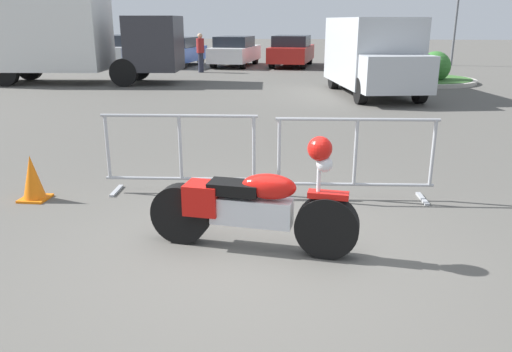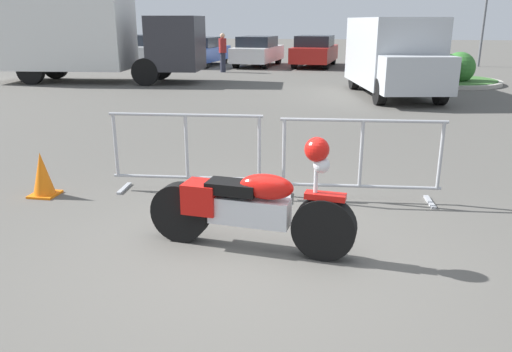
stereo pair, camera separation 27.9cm
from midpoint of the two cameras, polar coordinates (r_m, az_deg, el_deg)
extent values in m
plane|color=#54514C|center=(4.96, 1.32, -9.30)|extent=(120.00, 120.00, 0.00)
cylinder|color=black|center=(4.89, 9.41, -5.95)|extent=(0.64, 0.25, 0.62)
cylinder|color=black|center=(5.26, -7.09, -4.12)|extent=(0.64, 0.25, 0.62)
cube|color=silver|center=(4.99, 0.85, -4.02)|extent=(0.84, 0.33, 0.27)
ellipsoid|color=red|center=(4.85, 2.85, -1.24)|extent=(0.57, 0.32, 0.25)
cube|color=black|center=(4.95, -1.09, -1.30)|extent=(0.53, 0.33, 0.12)
cube|color=red|center=(5.10, -4.62, -2.40)|extent=(0.39, 0.35, 0.31)
cube|color=red|center=(4.77, 9.60, -2.30)|extent=(0.40, 0.18, 0.06)
cylinder|color=silver|center=(4.74, 8.52, -0.70)|extent=(0.04, 0.04, 0.44)
sphere|color=silver|center=(4.68, 9.19, 1.22)|extent=(0.16, 0.16, 0.16)
sphere|color=red|center=(4.65, 8.69, 2.99)|extent=(0.23, 0.23, 0.23)
cylinder|color=#9EA0A5|center=(6.57, -6.90, 6.93)|extent=(2.04, 0.19, 0.04)
cylinder|color=#9EA0A5|center=(6.77, -6.64, -0.16)|extent=(2.04, 0.19, 0.04)
cylinder|color=#9EA0A5|center=(6.93, -14.65, 3.42)|extent=(0.05, 0.05, 0.85)
cylinder|color=#9EA0A5|center=(6.66, -6.77, 3.33)|extent=(0.05, 0.05, 0.85)
cylinder|color=#9EA0A5|center=(6.53, 1.60, 3.16)|extent=(0.05, 0.05, 0.85)
cube|color=#9EA0A5|center=(7.07, -13.75, -1.38)|extent=(0.09, 0.44, 0.03)
cube|color=#9EA0A5|center=(6.71, 0.96, -1.88)|extent=(0.09, 0.44, 0.03)
cylinder|color=#9EA0A5|center=(6.33, 13.42, 6.17)|extent=(2.04, 0.19, 0.04)
cylinder|color=#9EA0A5|center=(6.54, 12.91, -1.15)|extent=(2.04, 0.19, 0.04)
cylinder|color=#9EA0A5|center=(6.36, 4.47, 2.72)|extent=(0.05, 0.05, 0.85)
cylinder|color=#9EA0A5|center=(6.42, 13.16, 2.45)|extent=(0.05, 0.05, 0.85)
cylinder|color=#9EA0A5|center=(6.62, 21.50, 2.15)|extent=(0.05, 0.05, 0.85)
cube|color=#9EA0A5|center=(6.54, 4.96, -2.48)|extent=(0.09, 0.44, 0.03)
cube|color=#9EA0A5|center=(6.78, 20.36, -2.81)|extent=(0.09, 0.44, 0.03)
cube|color=silver|center=(20.42, -20.97, 14.88)|extent=(5.18, 2.73, 2.50)
cube|color=#2D2D33|center=(19.04, -8.67, 14.78)|extent=(1.98, 2.33, 1.90)
cylinder|color=black|center=(20.26, -10.55, 12.14)|extent=(0.98, 0.36, 0.96)
cylinder|color=black|center=(18.40, -12.10, 11.55)|extent=(0.98, 0.36, 0.96)
cylinder|color=black|center=(21.72, -21.60, 11.57)|extent=(0.98, 0.36, 0.96)
cylinder|color=black|center=(20.00, -23.99, 10.90)|extent=(0.98, 0.36, 0.96)
cube|color=#B2B7BC|center=(16.40, 15.70, 13.54)|extent=(2.74, 4.40, 2.00)
cube|color=#B2B7BC|center=(14.07, 18.46, 10.84)|extent=(2.04, 1.24, 1.00)
cylinder|color=black|center=(14.79, 20.87, 9.00)|extent=(0.37, 0.75, 0.72)
cylinder|color=black|center=(14.25, 14.52, 9.29)|extent=(0.37, 0.75, 0.72)
cylinder|color=black|center=(17.87, 16.96, 10.64)|extent=(0.37, 0.75, 0.72)
cylinder|color=black|center=(17.42, 11.61, 10.87)|extent=(0.37, 0.75, 0.72)
cube|color=#B7BABF|center=(27.21, -11.80, 13.66)|extent=(2.26, 4.64, 0.73)
cube|color=#1E232B|center=(27.04, -12.04, 14.96)|extent=(1.90, 2.45, 0.52)
cylinder|color=black|center=(28.85, -11.86, 13.25)|extent=(0.29, 0.69, 0.67)
cylinder|color=black|center=(28.19, -9.00, 13.31)|extent=(0.29, 0.69, 0.67)
cylinder|color=black|center=(26.32, -14.71, 12.70)|extent=(0.29, 0.69, 0.67)
cylinder|color=black|center=(25.61, -11.65, 12.78)|extent=(0.29, 0.69, 0.67)
cube|color=#284799|center=(26.27, -5.87, 13.72)|extent=(2.11, 4.33, 0.68)
cube|color=#1E232B|center=(26.10, -6.03, 14.97)|extent=(1.77, 2.28, 0.49)
cylinder|color=black|center=(27.79, -6.26, 13.32)|extent=(0.27, 0.64, 0.62)
cylinder|color=black|center=(27.31, -3.39, 13.32)|extent=(0.27, 0.64, 0.62)
cylinder|color=black|center=(25.32, -8.50, 12.85)|extent=(0.27, 0.64, 0.62)
cylinder|color=black|center=(24.79, -5.39, 12.86)|extent=(0.27, 0.64, 0.62)
cube|color=white|center=(25.94, 0.55, 13.80)|extent=(2.18, 4.48, 0.70)
cube|color=#1E232B|center=(25.76, 0.47, 15.12)|extent=(1.83, 2.36, 0.50)
cylinder|color=black|center=(27.48, -0.23, 13.39)|extent=(0.28, 0.66, 0.64)
cylinder|color=black|center=(27.13, 2.86, 13.32)|extent=(0.28, 0.66, 0.64)
cylinder|color=black|center=(24.83, -1.97, 12.96)|extent=(0.28, 0.66, 0.64)
cylinder|color=black|center=(24.44, 1.43, 12.89)|extent=(0.28, 0.66, 0.64)
cube|color=#B21E19|center=(25.86, 7.06, 13.70)|extent=(2.24, 4.60, 0.72)
cube|color=#1E232B|center=(25.67, 7.06, 15.07)|extent=(1.88, 2.43, 0.52)
cylinder|color=black|center=(27.39, 5.86, 13.31)|extent=(0.29, 0.68, 0.66)
cylinder|color=black|center=(27.19, 9.11, 13.16)|extent=(0.29, 0.68, 0.66)
cylinder|color=black|center=(24.60, 4.74, 12.89)|extent=(0.29, 0.68, 0.66)
cylinder|color=black|center=(24.37, 8.34, 12.73)|extent=(0.29, 0.68, 0.66)
cube|color=black|center=(25.29, 13.62, 13.21)|extent=(2.12, 4.36, 0.69)
cube|color=#1E232B|center=(25.11, 13.70, 14.52)|extent=(1.78, 2.30, 0.49)
cylinder|color=black|center=(26.68, 12.10, 12.88)|extent=(0.28, 0.65, 0.63)
cylinder|color=black|center=(26.64, 15.26, 12.66)|extent=(0.28, 0.65, 0.63)
cylinder|color=black|center=(24.00, 11.69, 12.45)|extent=(0.28, 0.65, 0.63)
cylinder|color=black|center=(23.95, 15.20, 12.20)|extent=(0.28, 0.65, 0.63)
cylinder|color=#262838|center=(22.89, -3.44, 12.82)|extent=(0.29, 0.29, 0.85)
cylinder|color=maroon|center=(22.85, -3.48, 14.66)|extent=(0.41, 0.41, 0.62)
sphere|color=tan|center=(22.83, -3.50, 15.71)|extent=(0.22, 0.22, 0.22)
cylinder|color=#ADA89E|center=(20.06, 21.13, 10.05)|extent=(3.93, 3.93, 0.14)
cylinder|color=#38662D|center=(20.05, 21.16, 10.28)|extent=(3.62, 3.62, 0.02)
sphere|color=#33702D|center=(19.64, 22.59, 11.36)|extent=(1.11, 1.11, 1.11)
sphere|color=#1E511E|center=(19.29, 21.27, 11.34)|extent=(1.05, 1.05, 1.05)
cube|color=orange|center=(7.15, -21.95, -1.97)|extent=(0.34, 0.34, 0.03)
cone|color=orange|center=(7.06, -22.22, 0.29)|extent=(0.28, 0.28, 0.56)
cylinder|color=#595B60|center=(28.04, 25.02, 16.90)|extent=(0.12, 0.12, 5.50)
camera|label=1|loc=(0.14, -88.49, 0.47)|focal=35.00mm
camera|label=2|loc=(0.14, 91.51, -0.47)|focal=35.00mm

